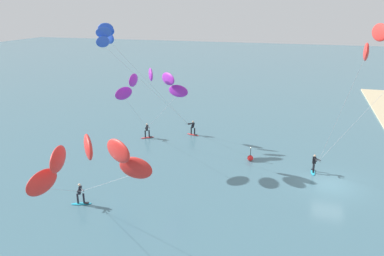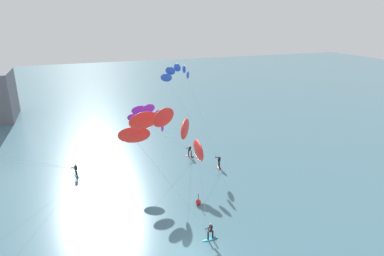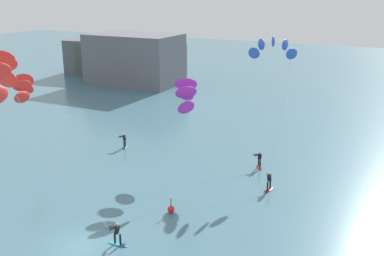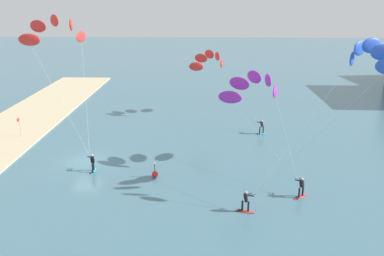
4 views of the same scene
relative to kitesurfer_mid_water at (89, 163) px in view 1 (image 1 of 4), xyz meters
name	(u,v)px [view 1 (image 1 of 4)]	position (x,y,z in m)	size (l,w,h in m)	color
ground_plane	(330,185)	(15.99, -12.10, -7.04)	(240.00, 240.00, 0.00)	#426B7A
kitesurfer_mid_water	(89,163)	(0.00, 0.00, 0.00)	(10.27, 9.34, 8.56)	#23ADD1
kitesurfer_far_out	(110,39)	(21.99, 10.47, 3.62)	(5.69, 10.72, 12.30)	red
kitesurfer_downwind	(151,86)	(16.23, 3.64, 0.24)	(9.06, 7.19, 8.87)	red
marker_buoy	(250,158)	(19.09, -5.05, -6.74)	(0.56, 0.56, 1.38)	red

